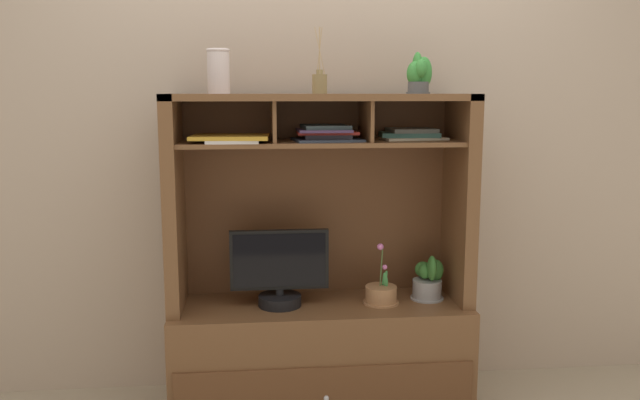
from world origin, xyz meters
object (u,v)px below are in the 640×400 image
potted_succulent (419,75)px  potted_orchid (381,294)px  tv_monitor (280,273)px  media_console (320,316)px  ceramic_vase (218,71)px  magazine_stack_centre (326,133)px  magazine_stack_left (410,134)px  diffuser_bottle (320,83)px  potted_fern (428,281)px  magazine_stack_right (231,138)px

potted_succulent → potted_orchid: bearing=-165.1°
tv_monitor → potted_orchid: tv_monitor is taller
media_console → potted_orchid: 0.31m
potted_orchid → ceramic_vase: (-0.72, 0.06, 1.01)m
magazine_stack_centre → magazine_stack_left: bearing=11.7°
diffuser_bottle → ceramic_vase: (-0.44, -0.01, 0.05)m
media_console → potted_fern: (0.51, -0.02, 0.16)m
potted_orchid → potted_fern: bearing=9.8°
tv_monitor → potted_orchid: 0.48m
potted_orchid → media_console: bearing=168.7°
tv_monitor → magazine_stack_left: (0.61, 0.10, 0.62)m
potted_orchid → magazine_stack_left: (0.15, 0.11, 0.73)m
magazine_stack_centre → magazine_stack_right: magazine_stack_centre is taller
ceramic_vase → tv_monitor: bearing=-10.5°
magazine_stack_right → ceramic_vase: (-0.05, 0.06, 0.29)m
magazine_stack_left → magazine_stack_centre: 0.41m
media_console → ceramic_vase: size_ratio=7.58×
potted_succulent → magazine_stack_left: bearing=105.4°
potted_succulent → ceramic_vase: size_ratio=0.96×
media_console → diffuser_bottle: size_ratio=5.06×
potted_succulent → tv_monitor: bearing=-176.9°
potted_fern → magazine_stack_centre: 0.85m
potted_succulent → media_console: bearing=178.4°
potted_orchid → potted_succulent: 1.01m
tv_monitor → ceramic_vase: bearing=169.5°
potted_orchid → potted_succulent: size_ratio=1.55×
media_console → potted_succulent: (0.44, -0.01, 1.11)m
diffuser_bottle → magazine_stack_centre: bearing=-59.8°
ceramic_vase → media_console: bearing=-0.1°
potted_orchid → ceramic_vase: bearing=175.5°
magazine_stack_right → diffuser_bottle: size_ratio=1.20×
ceramic_vase → magazine_stack_right: bearing=-49.8°
media_console → magazine_stack_left: bearing=6.8°
magazine_stack_right → diffuser_bottle: 0.46m
potted_fern → tv_monitor: bearing=-177.4°
magazine_stack_right → magazine_stack_left: bearing=7.8°
potted_fern → magazine_stack_right: (-0.90, -0.04, 0.68)m
media_console → magazine_stack_left: media_console is taller
tv_monitor → potted_orchid: (0.47, -0.01, -0.11)m
magazine_stack_left → potted_succulent: bearing=-74.6°
magazine_stack_left → diffuser_bottle: bearing=-174.7°
tv_monitor → magazine_stack_centre: 0.66m
potted_orchid → potted_succulent: (0.16, 0.04, 0.99)m
tv_monitor → diffuser_bottle: 0.87m
potted_fern → magazine_stack_left: bearing=142.7°
tv_monitor → magazine_stack_right: bearing=-176.2°
magazine_stack_left → ceramic_vase: size_ratio=1.61×
media_console → magazine_stack_right: bearing=-171.2°
media_console → potted_fern: size_ratio=6.72×
media_console → magazine_stack_right: size_ratio=4.21×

